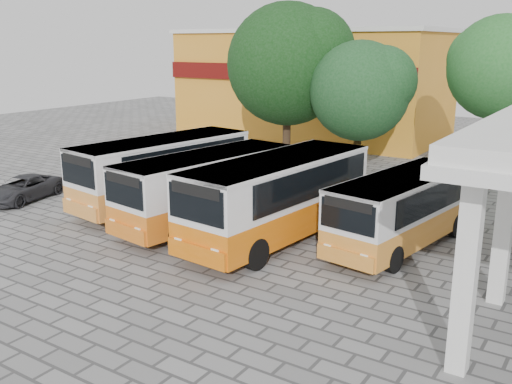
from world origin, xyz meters
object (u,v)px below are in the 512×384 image
Objects in this scene: bus_far_right at (403,206)px; parked_car at (23,188)px; bus_far_left at (163,167)px; bus_centre_left at (207,184)px; bus_centre_right at (278,193)px.

parked_car is at bearing -159.27° from bus_far_right.
bus_far_left is 7.08m from parked_car.
bus_centre_left reaches higher than parked_car.
bus_far_left is at bearing 13.31° from parked_car.
bus_centre_left is (3.40, -1.11, -0.10)m from bus_far_left.
bus_far_left is 0.99× the size of bus_centre_right.
bus_centre_right is at bearing -1.11° from bus_far_left.
bus_centre_left reaches higher than bus_far_right.
parked_car is (-9.70, -1.89, -1.13)m from bus_centre_left.
bus_centre_right reaches higher than bus_far_right.
parked_car is at bearing -166.64° from bus_centre_right.
parked_car is at bearing -160.57° from bus_centre_left.
bus_centre_right is 4.59m from bus_far_right.
bus_far_right reaches higher than parked_car.
bus_centre_left is at bearing -158.07° from bus_far_right.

